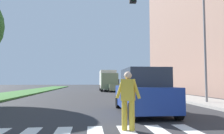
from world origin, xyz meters
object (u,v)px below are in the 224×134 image
object	(u,v)px
suv_crossing	(143,92)
sedan_midblock	(113,86)
street_lamp_right	(203,31)
pedestrian_performer	(128,98)
truck_box_delivery	(108,80)
traffic_light_gantry	(4,6)

from	to	relation	value
suv_crossing	sedan_midblock	world-z (taller)	suv_crossing
street_lamp_right	suv_crossing	world-z (taller)	street_lamp_right
street_lamp_right	sedan_midblock	bearing A→B (deg)	103.19
pedestrian_performer	street_lamp_right	bearing A→B (deg)	47.03
suv_crossing	truck_box_delivery	xyz separation A→B (m)	(0.27, 22.28, 0.70)
traffic_light_gantry	suv_crossing	distance (m)	6.77
street_lamp_right	sedan_midblock	world-z (taller)	street_lamp_right
street_lamp_right	pedestrian_performer	size ratio (longest dim) A/B	4.44
pedestrian_performer	sedan_midblock	bearing A→B (deg)	85.05
traffic_light_gantry	truck_box_delivery	xyz separation A→B (m)	(6.04, 23.07, -2.75)
traffic_light_gantry	pedestrian_performer	xyz separation A→B (m)	(4.52, -2.45, -3.45)
pedestrian_performer	truck_box_delivery	size ratio (longest dim) A/B	0.27
pedestrian_performer	truck_box_delivery	world-z (taller)	truck_box_delivery
street_lamp_right	suv_crossing	xyz separation A→B (m)	(-4.73, -3.18, -3.66)
traffic_light_gantry	street_lamp_right	xyz separation A→B (m)	(10.50, 3.97, 0.21)
pedestrian_performer	suv_crossing	distance (m)	3.48
street_lamp_right	pedestrian_performer	bearing A→B (deg)	-132.97
traffic_light_gantry	street_lamp_right	bearing A→B (deg)	20.73
traffic_light_gantry	truck_box_delivery	size ratio (longest dim) A/B	1.54
suv_crossing	sedan_midblock	xyz separation A→B (m)	(0.77, 20.09, -0.12)
street_lamp_right	pedestrian_performer	xyz separation A→B (m)	(-5.98, -6.42, -3.66)
sedan_midblock	truck_box_delivery	world-z (taller)	truck_box_delivery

